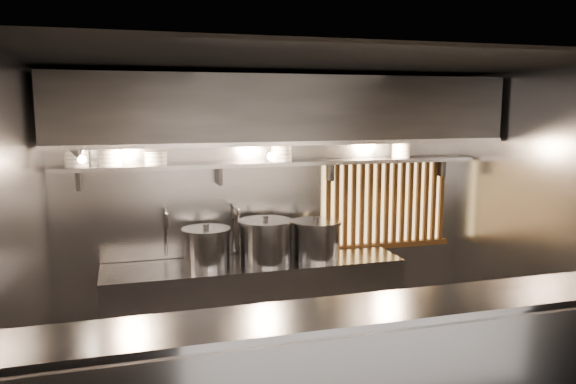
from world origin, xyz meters
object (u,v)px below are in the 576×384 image
stock_pot_left (207,247)px  stock_pot_mid (266,241)px  stock_pot_right (316,239)px  pendant_bulb (272,156)px  heat_lamp (78,153)px

stock_pot_left → stock_pot_mid: 0.59m
stock_pot_right → stock_pot_left: bearing=177.8°
pendant_bulb → stock_pot_mid: pendant_bulb is taller
pendant_bulb → stock_pot_mid: 0.85m
stock_pot_left → stock_pot_mid: size_ratio=0.81×
heat_lamp → stock_pot_mid: (1.71, 0.26, -0.95)m
stock_pot_left → stock_pot_right: bearing=-2.2°
heat_lamp → stock_pot_mid: size_ratio=0.53×
heat_lamp → pendant_bulb: (1.80, 0.35, -0.11)m
heat_lamp → stock_pot_right: 2.46m
heat_lamp → stock_pot_mid: bearing=8.6°
pendant_bulb → stock_pot_left: bearing=-176.6°
stock_pot_right → stock_pot_mid: bearing=-179.2°
stock_pot_right → pendant_bulb: bearing=169.5°
stock_pot_mid → stock_pot_left: bearing=175.0°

